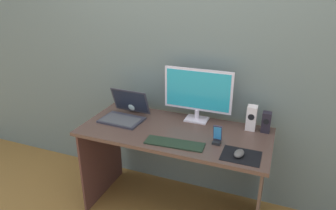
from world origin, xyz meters
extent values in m
plane|color=olive|center=(0.00, 0.00, 0.00)|extent=(8.00, 8.00, 0.00)
cube|color=slate|center=(0.00, 0.40, 1.25)|extent=(6.00, 0.04, 2.50)
cube|color=#4F372F|center=(0.00, 0.00, 0.74)|extent=(1.43, 0.64, 0.03)
cube|color=#55312A|center=(-0.68, 0.00, 0.36)|extent=(0.02, 0.60, 0.73)
cube|color=brown|center=(0.68, 0.00, 0.36)|extent=(0.02, 0.60, 0.73)
cube|color=silver|center=(0.10, 0.24, 0.76)|extent=(0.18, 0.14, 0.01)
cylinder|color=silver|center=(0.10, 0.24, 0.81)|extent=(0.04, 0.04, 0.08)
cube|color=silver|center=(0.10, 0.24, 1.01)|extent=(0.55, 0.02, 0.34)
cube|color=#26A5BF|center=(0.10, 0.23, 1.01)|extent=(0.51, 0.00, 0.30)
cube|color=black|center=(0.64, 0.23, 0.83)|extent=(0.07, 0.07, 0.16)
cylinder|color=black|center=(0.64, 0.20, 0.85)|extent=(0.04, 0.00, 0.04)
cube|color=white|center=(0.53, 0.23, 0.85)|extent=(0.07, 0.08, 0.19)
cylinder|color=black|center=(0.53, 0.19, 0.87)|extent=(0.05, 0.00, 0.05)
cube|color=#312F3B|center=(-0.45, 0.00, 0.76)|extent=(0.34, 0.24, 0.02)
cube|color=#47474C|center=(-0.45, -0.02, 0.77)|extent=(0.30, 0.19, 0.00)
cube|color=#312F3B|center=(-0.45, 0.15, 0.87)|extent=(0.33, 0.09, 0.21)
cube|color=#1E2333|center=(-0.45, 0.14, 0.88)|extent=(0.31, 0.08, 0.18)
sphere|color=silver|center=(-0.45, 0.24, 0.84)|extent=(0.17, 0.17, 0.17)
cube|color=black|center=(0.07, -0.20, 0.76)|extent=(0.42, 0.15, 0.01)
cube|color=black|center=(0.53, -0.18, 0.76)|extent=(0.25, 0.20, 0.00)
ellipsoid|color=#4F4948|center=(0.52, -0.19, 0.78)|extent=(0.08, 0.11, 0.04)
cube|color=black|center=(0.34, -0.08, 0.76)|extent=(0.06, 0.05, 0.02)
cube|color=#352E43|center=(0.34, -0.07, 0.83)|extent=(0.06, 0.03, 0.12)
cube|color=#338CD8|center=(0.34, -0.08, 0.83)|extent=(0.05, 0.02, 0.10)
camera|label=1|loc=(0.70, -1.92, 1.81)|focal=32.37mm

